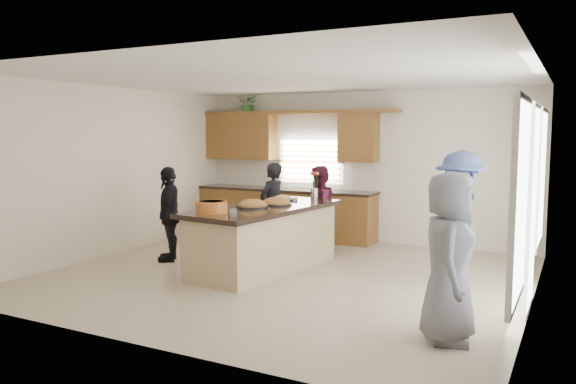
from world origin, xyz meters
The scene contains 18 objects.
floor centered at (0.00, 0.00, 0.00)m, with size 6.50×6.50×0.00m, color tan.
room_shell centered at (0.00, 0.00, 1.90)m, with size 6.52×6.02×2.81m.
back_cabinetry centered at (-1.47, 2.73, 0.91)m, with size 4.08×0.66×2.46m.
right_wall_glazing centered at (3.22, -0.13, 1.34)m, with size 0.06×4.00×2.25m.
island centered at (-0.45, 0.19, 0.45)m, with size 1.44×2.81×0.95m.
platter_front centered at (-0.52, -0.03, 0.98)m, with size 0.48×0.48×0.19m.
platter_mid centered at (-0.34, 0.39, 0.98)m, with size 0.47×0.47×0.19m.
platter_back centered at (-0.52, 0.92, 0.98)m, with size 0.33×0.33×0.13m.
salad_bowl centered at (-0.73, -0.75, 1.04)m, with size 0.43×0.43×0.16m.
clear_cup centered at (-0.25, -0.94, 1.01)m, with size 0.09×0.09×0.11m, color white.
plate_stack centered at (-0.43, 1.04, 0.97)m, with size 0.21×0.21×0.05m, color #AB83BF.
flower_vase centered at (-0.19, 1.42, 1.18)m, with size 0.14×0.14×0.45m.
potted_plant centered at (-2.32, 2.82, 2.63)m, with size 0.41×0.36×0.46m, color #34702C.
woman_left_back centered at (-0.98, 1.39, 0.76)m, with size 0.56×0.37×1.53m, color black.
woman_left_mid centered at (-0.25, 1.70, 0.74)m, with size 0.72×0.56×1.48m, color #561A2E.
woman_left_front centered at (-2.07, -0.01, 0.75)m, with size 0.88×0.37×1.51m, color black.
woman_right_back centered at (2.30, 0.66, 0.90)m, with size 1.16×0.67×1.80m, color navy.
woman_right_front centered at (2.60, -1.52, 0.83)m, with size 0.82×0.53×1.67m, color slate.
Camera 1 is at (3.68, -6.96, 2.03)m, focal length 35.00 mm.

